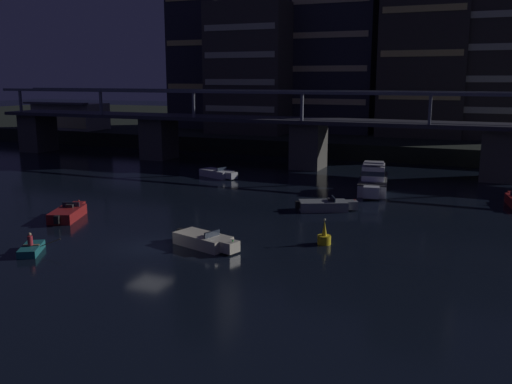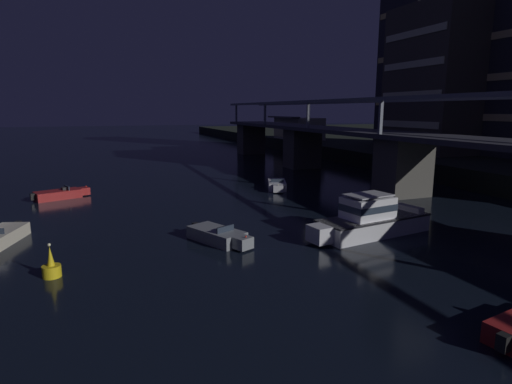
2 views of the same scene
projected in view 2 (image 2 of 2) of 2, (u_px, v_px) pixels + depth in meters
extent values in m
cube|color=#4C4944|center=(251.00, 139.00, 79.46)|extent=(3.60, 4.40, 5.55)
cube|color=#4C4944|center=(302.00, 148.00, 59.92)|extent=(3.60, 4.40, 5.55)
cube|color=#4C4944|center=(403.00, 167.00, 40.37)|extent=(3.60, 4.40, 5.55)
cube|color=#33333D|center=(405.00, 136.00, 39.79)|extent=(91.23, 6.40, 0.45)
cube|color=slate|center=(382.00, 99.00, 38.12)|extent=(91.23, 0.36, 0.36)
cube|color=slate|center=(432.00, 99.00, 40.14)|extent=(91.23, 0.36, 0.36)
cube|color=slate|center=(236.00, 113.00, 77.52)|extent=(0.30, 0.30, 3.20)
cube|color=slate|center=(265.00, 114.00, 64.49)|extent=(0.30, 0.30, 3.20)
cube|color=slate|center=(308.00, 115.00, 51.46)|extent=(0.30, 0.30, 3.20)
cube|color=slate|center=(381.00, 117.00, 38.43)|extent=(0.30, 0.30, 3.20)
cube|color=#282833|center=(419.00, 37.00, 70.86)|extent=(9.42, 9.64, 36.21)
cube|color=#F2D172|center=(392.00, 102.00, 71.26)|extent=(8.66, 0.10, 0.90)
cube|color=#F2D172|center=(394.00, 58.00, 69.86)|extent=(8.66, 0.10, 0.90)
cube|color=#F2D172|center=(397.00, 12.00, 68.46)|extent=(8.66, 0.10, 0.90)
cube|color=#423D38|center=(445.00, 81.00, 59.26)|extent=(12.49, 12.13, 20.11)
cube|color=beige|center=(408.00, 124.00, 58.30)|extent=(11.49, 0.10, 0.90)
cube|color=beige|center=(410.00, 95.00, 57.52)|extent=(11.49, 0.10, 0.90)
cube|color=beige|center=(412.00, 64.00, 56.74)|extent=(11.49, 0.10, 0.90)
cube|color=beige|center=(414.00, 33.00, 55.97)|extent=(11.49, 0.10, 0.90)
cube|color=#423D38|center=(452.00, 3.00, 57.26)|extent=(8.74, 8.49, 0.60)
cube|color=#B2AD9E|center=(299.00, 128.00, 86.97)|extent=(12.00, 6.00, 4.40)
cube|color=#EAD88C|center=(285.00, 131.00, 85.99)|extent=(11.20, 0.10, 2.64)
cube|color=#4C4C51|center=(283.00, 117.00, 85.26)|extent=(12.40, 1.60, 0.30)
cube|color=silver|center=(373.00, 225.00, 28.02)|extent=(3.78, 8.30, 1.20)
cube|color=silver|center=(319.00, 234.00, 25.81)|extent=(1.58, 1.30, 1.04)
cube|color=black|center=(374.00, 217.00, 27.91)|extent=(3.87, 8.39, 0.10)
cube|color=white|center=(368.00, 208.00, 27.48)|extent=(2.56, 3.48, 1.40)
cube|color=#283342|center=(368.00, 207.00, 27.47)|extent=(2.61, 3.53, 0.44)
cube|color=silver|center=(368.00, 195.00, 27.32)|extent=(2.30, 3.13, 0.08)
cube|color=#B7B2A8|center=(409.00, 208.00, 29.51)|extent=(2.15, 0.91, 0.36)
cube|color=beige|center=(1.00, 236.00, 26.26)|extent=(4.27, 2.89, 0.80)
cube|color=black|center=(18.00, 226.00, 28.35)|extent=(0.45, 0.45, 0.60)
cube|color=gray|center=(217.00, 235.00, 26.50)|extent=(4.30, 3.28, 0.80)
cube|color=gray|center=(243.00, 243.00, 24.84)|extent=(1.23, 1.28, 0.70)
cube|color=#283342|center=(225.00, 229.00, 25.81)|extent=(0.66, 1.27, 0.36)
cube|color=#262628|center=(223.00, 229.00, 25.99)|extent=(0.60, 0.68, 0.24)
cube|color=black|center=(196.00, 227.00, 27.96)|extent=(0.48, 0.48, 0.60)
sphere|color=red|center=(246.00, 237.00, 24.59)|extent=(0.12, 0.12, 0.12)
cube|color=maroon|center=(58.00, 195.00, 39.14)|extent=(3.07, 4.29, 0.80)
cube|color=maroon|center=(84.00, 191.00, 40.70)|extent=(1.25, 1.19, 0.70)
cube|color=#283342|center=(67.00, 188.00, 39.58)|extent=(1.30, 0.57, 0.36)
cube|color=#262628|center=(64.00, 188.00, 39.43)|extent=(0.67, 0.57, 0.24)
cube|color=black|center=(33.00, 197.00, 37.72)|extent=(0.46, 0.46, 0.60)
sphere|color=red|center=(86.00, 186.00, 40.78)|extent=(0.12, 0.12, 0.12)
cube|color=black|center=(503.00, 343.00, 14.10)|extent=(0.42, 0.42, 0.60)
cube|color=silver|center=(277.00, 185.00, 44.36)|extent=(4.29, 3.07, 0.80)
cube|color=silver|center=(278.00, 188.00, 41.99)|extent=(1.19, 1.24, 0.70)
cube|color=#283342|center=(277.00, 181.00, 43.42)|extent=(0.57, 1.30, 0.36)
cube|color=#262628|center=(277.00, 181.00, 43.67)|extent=(0.57, 0.67, 0.24)
cube|color=black|center=(276.00, 180.00, 46.46)|extent=(0.46, 0.46, 0.60)
sphere|color=beige|center=(278.00, 185.00, 41.66)|extent=(0.12, 0.12, 0.12)
cylinder|color=yellow|center=(52.00, 271.00, 20.85)|extent=(0.90, 0.90, 0.60)
cone|color=yellow|center=(50.00, 256.00, 20.70)|extent=(0.36, 0.36, 1.00)
sphere|color=#F2EAB2|center=(49.00, 245.00, 20.58)|extent=(0.16, 0.16, 0.16)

